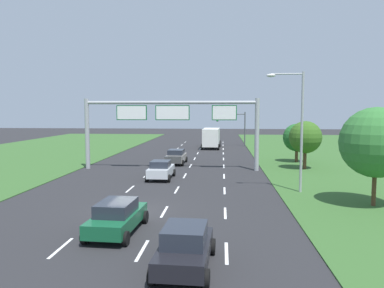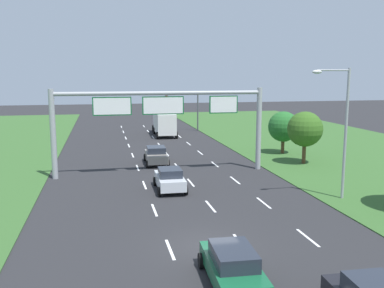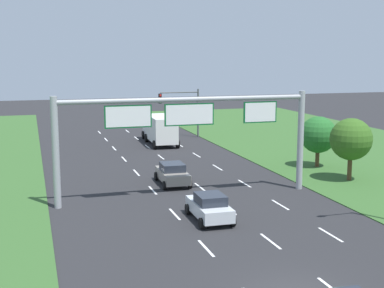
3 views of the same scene
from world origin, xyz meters
The scene contains 13 objects.
ground_plane centered at (0.00, 0.00, 0.00)m, with size 200.00×200.00×0.00m, color #262628.
lane_dashes_inner_left centered at (-1.75, 15.00, 0.00)m, with size 0.14×68.40×0.01m.
lane_dashes_inner_right centered at (1.75, 15.00, 0.00)m, with size 0.14×68.40×0.01m.
lane_dashes_slip centered at (5.25, 15.00, 0.00)m, with size 0.14×68.40×0.01m.
car_near_red centered at (0.09, -3.87, 0.79)m, with size 2.27×4.49×1.55m.
car_lead_silver centered at (0.06, 19.36, 0.80)m, with size 2.20×4.25×1.58m.
car_far_ahead centered at (-0.13, 10.25, 0.80)m, with size 2.08×4.00×1.59m.
box_truck centered at (3.43, 37.52, 1.68)m, with size 2.88×8.27×3.08m.
sign_gantry centered at (0.05, 15.44, 4.95)m, with size 17.24×0.44×7.00m.
traffic_light_mast centered at (6.84, 40.70, 3.87)m, with size 4.76×0.49×5.60m.
street_lamp centered at (10.23, 5.77, 5.08)m, with size 2.61×0.32×8.50m.
roadside_tree_mid centered at (13.22, 16.50, 3.20)m, with size 3.18×3.18×4.80m.
roadside_tree_far centered at (13.42, 21.63, 2.80)m, with size 3.10×3.10×4.37m.
Camera 2 is at (-4.67, -18.74, 8.13)m, focal length 40.00 mm.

